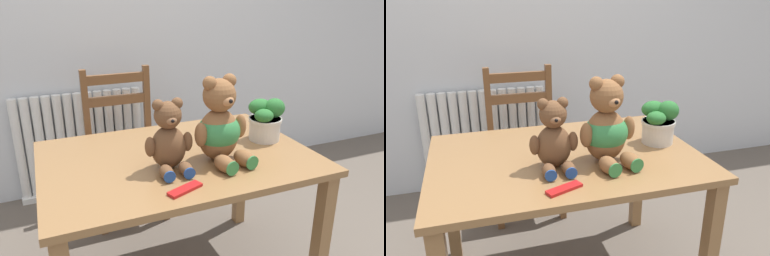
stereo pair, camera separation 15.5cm
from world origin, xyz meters
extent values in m
cube|color=silver|center=(0.00, 1.63, 1.30)|extent=(8.00, 0.04, 2.60)
cylinder|color=white|center=(-0.71, 1.56, 0.38)|extent=(0.06, 0.06, 0.75)
cylinder|color=white|center=(-0.65, 1.56, 0.38)|extent=(0.06, 0.06, 0.75)
cylinder|color=white|center=(-0.58, 1.56, 0.38)|extent=(0.06, 0.06, 0.75)
cylinder|color=white|center=(-0.51, 1.56, 0.38)|extent=(0.06, 0.06, 0.75)
cylinder|color=white|center=(-0.44, 1.56, 0.38)|extent=(0.06, 0.06, 0.75)
cylinder|color=white|center=(-0.37, 1.56, 0.38)|extent=(0.06, 0.06, 0.75)
cylinder|color=white|center=(-0.30, 1.56, 0.38)|extent=(0.06, 0.06, 0.75)
cylinder|color=white|center=(-0.24, 1.56, 0.38)|extent=(0.06, 0.06, 0.75)
cylinder|color=white|center=(-0.17, 1.56, 0.38)|extent=(0.06, 0.06, 0.75)
cylinder|color=white|center=(-0.10, 1.56, 0.38)|extent=(0.06, 0.06, 0.75)
cylinder|color=white|center=(-0.03, 1.56, 0.38)|extent=(0.06, 0.06, 0.75)
cylinder|color=white|center=(0.04, 1.56, 0.38)|extent=(0.06, 0.06, 0.75)
cylinder|color=white|center=(0.11, 1.56, 0.38)|extent=(0.06, 0.06, 0.75)
cube|color=white|center=(-0.30, 1.56, 0.02)|extent=(0.89, 0.10, 0.04)
cube|color=olive|center=(0.00, 0.42, 0.70)|extent=(1.19, 0.83, 0.03)
cube|color=olive|center=(0.55, 0.05, 0.34)|extent=(0.06, 0.06, 0.68)
cube|color=olive|center=(-0.55, 0.78, 0.34)|extent=(0.06, 0.06, 0.68)
cube|color=olive|center=(0.55, 0.78, 0.34)|extent=(0.06, 0.06, 0.68)
cube|color=brown|center=(-0.08, 1.16, 0.46)|extent=(0.44, 0.39, 0.03)
cube|color=brown|center=(0.12, 0.98, 0.22)|extent=(0.04, 0.04, 0.45)
cube|color=brown|center=(-0.28, 0.98, 0.22)|extent=(0.04, 0.04, 0.45)
cube|color=brown|center=(0.12, 1.33, 0.48)|extent=(0.04, 0.04, 0.95)
cube|color=brown|center=(-0.28, 1.33, 0.48)|extent=(0.04, 0.04, 0.95)
cube|color=brown|center=(-0.08, 1.33, 0.88)|extent=(0.36, 0.03, 0.06)
cube|color=brown|center=(-0.08, 1.33, 0.74)|extent=(0.36, 0.03, 0.06)
ellipsoid|color=brown|center=(-0.08, 0.32, 0.80)|extent=(0.15, 0.13, 0.18)
sphere|color=brown|center=(-0.08, 0.32, 0.94)|extent=(0.11, 0.11, 0.11)
sphere|color=brown|center=(-0.04, 0.31, 0.98)|extent=(0.05, 0.05, 0.05)
sphere|color=brown|center=(-0.12, 0.32, 0.98)|extent=(0.05, 0.05, 0.05)
ellipsoid|color=#8C5F3F|center=(-0.08, 0.27, 0.93)|extent=(0.05, 0.04, 0.04)
sphere|color=black|center=(-0.08, 0.25, 0.93)|extent=(0.01, 0.01, 0.01)
ellipsoid|color=brown|center=(0.00, 0.30, 0.82)|extent=(0.04, 0.04, 0.08)
ellipsoid|color=brown|center=(-0.16, 0.30, 0.82)|extent=(0.04, 0.04, 0.08)
ellipsoid|color=brown|center=(-0.04, 0.22, 0.74)|extent=(0.06, 0.09, 0.05)
cylinder|color=#1E4793|center=(-0.04, 0.18, 0.74)|extent=(0.05, 0.01, 0.05)
ellipsoid|color=brown|center=(-0.12, 0.22, 0.74)|extent=(0.06, 0.09, 0.05)
cylinder|color=#1E4793|center=(-0.12, 0.18, 0.74)|extent=(0.05, 0.01, 0.05)
ellipsoid|color=brown|center=(0.15, 0.32, 0.82)|extent=(0.21, 0.18, 0.23)
sphere|color=brown|center=(0.15, 0.32, 1.00)|extent=(0.14, 0.14, 0.14)
sphere|color=brown|center=(0.20, 0.32, 1.05)|extent=(0.06, 0.06, 0.06)
sphere|color=brown|center=(0.10, 0.31, 1.05)|extent=(0.06, 0.06, 0.06)
ellipsoid|color=#B2794C|center=(0.16, 0.26, 0.99)|extent=(0.07, 0.06, 0.04)
sphere|color=black|center=(0.16, 0.24, 0.99)|extent=(0.02, 0.02, 0.02)
ellipsoid|color=brown|center=(0.25, 0.31, 0.85)|extent=(0.06, 0.06, 0.11)
ellipsoid|color=brown|center=(0.05, 0.28, 0.85)|extent=(0.06, 0.06, 0.11)
ellipsoid|color=brown|center=(0.22, 0.21, 0.74)|extent=(0.08, 0.12, 0.07)
cylinder|color=#337F42|center=(0.23, 0.15, 0.74)|extent=(0.06, 0.02, 0.06)
ellipsoid|color=brown|center=(0.12, 0.19, 0.74)|extent=(0.08, 0.12, 0.07)
cylinder|color=#337F42|center=(0.13, 0.14, 0.74)|extent=(0.06, 0.02, 0.06)
ellipsoid|color=#337F42|center=(0.15, 0.32, 0.83)|extent=(0.22, 0.20, 0.16)
cylinder|color=beige|center=(0.46, 0.43, 0.77)|extent=(0.15, 0.15, 0.11)
cylinder|color=beige|center=(0.46, 0.43, 0.81)|extent=(0.16, 0.16, 0.02)
ellipsoid|color=#286B2D|center=(0.51, 0.42, 0.87)|extent=(0.11, 0.09, 0.10)
ellipsoid|color=#286B2D|center=(0.45, 0.46, 0.87)|extent=(0.12, 0.09, 0.08)
ellipsoid|color=#286B2D|center=(0.43, 0.40, 0.85)|extent=(0.09, 0.09, 0.06)
cube|color=red|center=(-0.09, 0.10, 0.72)|extent=(0.15, 0.09, 0.01)
camera|label=1|loc=(-0.54, -1.03, 1.40)|focal=35.00mm
camera|label=2|loc=(-0.39, -1.08, 1.40)|focal=35.00mm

